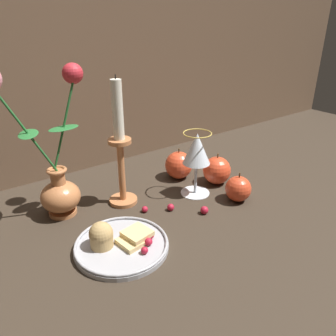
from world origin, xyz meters
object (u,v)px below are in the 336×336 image
at_px(wine_glass, 198,152).
at_px(apple_at_table_edge, 179,165).
at_px(candlestick, 120,150).
at_px(apple_beside_vase, 217,170).
at_px(apple_near_glass, 238,189).
at_px(vase, 50,167).
at_px(plate_with_pastries, 119,243).

height_order(wine_glass, apple_at_table_edge, wine_glass).
height_order(candlestick, apple_at_table_edge, candlestick).
height_order(apple_beside_vase, apple_near_glass, apple_beside_vase).
bearing_deg(vase, plate_with_pastries, -73.67).
bearing_deg(wine_glass, candlestick, 156.66).
bearing_deg(vase, wine_glass, -19.15).
bearing_deg(apple_at_table_edge, apple_near_glass, -77.77).
distance_m(plate_with_pastries, apple_at_table_edge, 0.35).
relative_size(vase, apple_at_table_edge, 3.90).
distance_m(apple_near_glass, apple_at_table_edge, 0.20).
distance_m(candlestick, apple_beside_vase, 0.29).
height_order(vase, apple_beside_vase, vase).
xyz_separation_m(wine_glass, candlestick, (-0.18, 0.08, 0.02)).
distance_m(candlestick, apple_near_glass, 0.31).
bearing_deg(plate_with_pastries, wine_glass, 16.25).
distance_m(wine_glass, apple_beside_vase, 0.12).
bearing_deg(plate_with_pastries, candlestick, 58.07).
xyz_separation_m(wine_glass, apple_at_table_edge, (0.02, 0.11, -0.08)).
bearing_deg(wine_glass, apple_near_glass, -54.13).
bearing_deg(wine_glass, vase, 160.85).
xyz_separation_m(plate_with_pastries, candlestick, (0.10, 0.16, 0.13)).
bearing_deg(candlestick, apple_at_table_edge, 8.04).
bearing_deg(apple_near_glass, vase, 152.83).
bearing_deg(apple_near_glass, candlestick, 145.70).
xyz_separation_m(apple_beside_vase, apple_at_table_edge, (-0.07, 0.09, 0.00)).
bearing_deg(vase, apple_at_table_edge, -1.74).
height_order(plate_with_pastries, wine_glass, wine_glass).
bearing_deg(candlestick, plate_with_pastries, -121.93).
xyz_separation_m(plate_with_pastries, apple_near_glass, (0.34, -0.01, 0.02)).
height_order(candlestick, apple_beside_vase, candlestick).
bearing_deg(apple_at_table_edge, wine_glass, -101.72).
bearing_deg(apple_beside_vase, vase, 166.51).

